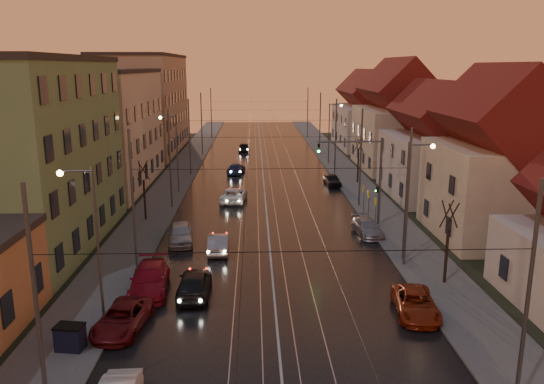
{
  "coord_description": "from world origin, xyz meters",
  "views": [
    {
      "loc": [
        -1.08,
        -23.06,
        12.66
      ],
      "look_at": [
        0.35,
        18.21,
        2.83
      ],
      "focal_mm": 35.0,
      "sensor_mm": 36.0,
      "label": 1
    }
  ],
  "objects": [
    {
      "name": "parked_right_1",
      "position": [
        7.59,
        15.54,
        0.61
      ],
      "size": [
        2.08,
        4.35,
        1.22
      ],
      "primitive_type": "imported",
      "rotation": [
        0.0,
        0.0,
        0.09
      ],
      "color": "#98979C",
      "rests_on": "ground"
    },
    {
      "name": "house_right_2",
      "position": [
        17.0,
        28.0,
        4.64
      ],
      "size": [
        9.18,
        12.24,
        9.2
      ],
      "color": "beige",
      "rests_on": "ground"
    },
    {
      "name": "house_right_4",
      "position": [
        17.0,
        61.0,
        5.05
      ],
      "size": [
        9.18,
        16.32,
        10.0
      ],
      "color": "beige",
      "rests_on": "ground"
    },
    {
      "name": "catenary_pole_r_1",
      "position": [
        8.6,
        9.0,
        4.5
      ],
      "size": [
        0.16,
        0.16,
        9.0
      ],
      "primitive_type": "cylinder",
      "color": "#595B60",
      "rests_on": "ground"
    },
    {
      "name": "catenary_pole_l_4",
      "position": [
        -8.6,
        54.0,
        4.5
      ],
      "size": [
        0.16,
        0.16,
        9.0
      ],
      "primitive_type": "cylinder",
      "color": "#595B60",
      "rests_on": "ground"
    },
    {
      "name": "parked_right_0",
      "position": [
        7.28,
        2.15,
        0.62
      ],
      "size": [
        2.52,
        4.63,
        1.23
      ],
      "primitive_type": "imported",
      "rotation": [
        0.0,
        0.0,
        -0.11
      ],
      "color": "maroon",
      "rests_on": "ground"
    },
    {
      "name": "bare_tree_1",
      "position": [
        10.2,
        6.0,
        2.49
      ],
      "size": [
        1.09,
        1.09,
        5.11
      ],
      "color": "black",
      "rests_on": "ground"
    },
    {
      "name": "catenary_pole_r_5",
      "position": [
        8.6,
        72.0,
        4.5
      ],
      "size": [
        0.16,
        0.16,
        9.0
      ],
      "primitive_type": "cylinder",
      "color": "#595B60",
      "rests_on": "ground"
    },
    {
      "name": "street_lamp_1",
      "position": [
        9.1,
        10.0,
        4.89
      ],
      "size": [
        1.75,
        0.32,
        8.0
      ],
      "color": "#595B60",
      "rests_on": "ground"
    },
    {
      "name": "road",
      "position": [
        0.0,
        40.0,
        0.02
      ],
      "size": [
        16.0,
        120.0,
        0.04
      ],
      "primitive_type": "cube",
      "color": "black",
      "rests_on": "ground"
    },
    {
      "name": "house_right_3",
      "position": [
        17.0,
        43.0,
        5.8
      ],
      "size": [
        9.18,
        14.28,
        11.5
      ],
      "color": "#B8A78D",
      "rests_on": "ground"
    },
    {
      "name": "traffic_light_mast",
      "position": [
        7.99,
        18.0,
        4.6
      ],
      "size": [
        5.3,
        0.32,
        7.2
      ],
      "color": "#595B60",
      "rests_on": "ground"
    },
    {
      "name": "driving_car_3",
      "position": [
        -3.24,
        39.85,
        0.64
      ],
      "size": [
        2.33,
        4.6,
        1.28
      ],
      "primitive_type": "imported",
      "rotation": [
        0.0,
        0.0,
        3.02
      ],
      "color": "navy",
      "rests_on": "ground"
    },
    {
      "name": "tram_rail_0",
      "position": [
        -2.2,
        40.0,
        0.06
      ],
      "size": [
        0.06,
        120.0,
        0.03
      ],
      "primitive_type": "cube",
      "color": "gray",
      "rests_on": "road"
    },
    {
      "name": "apartment_left_1",
      "position": [
        -17.5,
        14.0,
        6.5
      ],
      "size": [
        10.0,
        18.0,
        13.0
      ],
      "primitive_type": "cube",
      "color": "#5F8253",
      "rests_on": "ground"
    },
    {
      "name": "tram_rail_3",
      "position": [
        2.2,
        40.0,
        0.06
      ],
      "size": [
        0.06,
        120.0,
        0.03
      ],
      "primitive_type": "cube",
      "color": "gray",
      "rests_on": "road"
    },
    {
      "name": "catenary_pole_r_0",
      "position": [
        8.6,
        -6.0,
        4.5
      ],
      "size": [
        0.16,
        0.16,
        9.0
      ],
      "primitive_type": "cylinder",
      "color": "#595B60",
      "rests_on": "ground"
    },
    {
      "name": "street_lamp_0",
      "position": [
        -9.1,
        2.0,
        4.89
      ],
      "size": [
        1.75,
        0.32,
        8.0
      ],
      "color": "#595B60",
      "rests_on": "ground"
    },
    {
      "name": "driving_car_0",
      "position": [
        -4.5,
        4.92,
        0.76
      ],
      "size": [
        1.81,
        4.46,
        1.52
      ],
      "primitive_type": "imported",
      "rotation": [
        0.0,
        0.0,
        3.15
      ],
      "color": "black",
      "rests_on": "ground"
    },
    {
      "name": "catenary_pole_l_0",
      "position": [
        -8.6,
        -6.0,
        4.5
      ],
      "size": [
        0.16,
        0.16,
        9.0
      ],
      "primitive_type": "cylinder",
      "color": "#595B60",
      "rests_on": "ground"
    },
    {
      "name": "parked_right_2",
      "position": [
        7.41,
        32.93,
        0.63
      ],
      "size": [
        1.79,
        3.8,
        1.26
      ],
      "primitive_type": "imported",
      "rotation": [
        0.0,
        0.0,
        0.08
      ],
      "color": "black",
      "rests_on": "ground"
    },
    {
      "name": "catenary_pole_l_3",
      "position": [
        -8.6,
        39.0,
        4.5
      ],
      "size": [
        0.16,
        0.16,
        9.0
      ],
      "primitive_type": "cylinder",
      "color": "#595B60",
      "rests_on": "ground"
    },
    {
      "name": "street_lamp_2",
      "position": [
        -9.1,
        30.0,
        4.89
      ],
      "size": [
        1.75,
        0.32,
        8.0
      ],
      "color": "#595B60",
      "rests_on": "ground"
    },
    {
      "name": "sidewalk_right",
      "position": [
        10.0,
        40.0,
        0.07
      ],
      "size": [
        4.0,
        120.0,
        0.15
      ],
      "primitive_type": "cube",
      "color": "#4C4C4C",
      "rests_on": "ground"
    },
    {
      "name": "street_lamp_3",
      "position": [
        9.1,
        46.0,
        4.89
      ],
      "size": [
        1.75,
        0.32,
        8.0
      ],
      "color": "#595B60",
      "rests_on": "ground"
    },
    {
      "name": "ground",
      "position": [
        0.0,
        0.0,
        0.0
      ],
      "size": [
        160.0,
        160.0,
        0.0
      ],
      "primitive_type": "plane",
      "color": "black",
      "rests_on": "ground"
    },
    {
      "name": "apartment_left_2",
      "position": [
        -17.5,
        34.0,
        6.0
      ],
      "size": [
        10.0,
        20.0,
        12.0
      ],
      "primitive_type": "cube",
      "color": "#BCAB91",
      "rests_on": "ground"
    },
    {
      "name": "catenary_pole_r_3",
      "position": [
        8.6,
        39.0,
        4.5
      ],
      "size": [
        0.16,
        0.16,
        9.0
      ],
      "primitive_type": "cylinder",
      "color": "#595B60",
      "rests_on": "ground"
    },
    {
      "name": "bare_tree_2",
      "position": [
        10.4,
        34.0,
        2.49
      ],
      "size": [
        1.09,
        1.09,
        5.11
      ],
      "color": "black",
      "rests_on": "ground"
    },
    {
      "name": "tram_rail_1",
      "position": [
        -0.77,
        40.0,
        0.06
      ],
      "size": [
        0.06,
        120.0,
        0.03
      ],
      "primitive_type": "cube",
      "color": "gray",
      "rests_on": "road"
    },
    {
      "name": "catenary_pole_r_4",
      "position": [
        8.6,
        54.0,
        4.5
      ],
      "size": [
        0.16,
        0.16,
        9.0
      ],
      "primitive_type": "cylinder",
      "color": "#595B60",
      "rests_on": "ground"
    },
    {
      "name": "bare_tree_0",
      "position": [
        -10.2,
        20.0,
        2.49
      ],
      "size": [
        1.09,
        1.09,
        5.11
      ],
      "color": "black",
      "rests_on": "ground"
    },
    {
      "name": "sidewalk_left",
      "position": [
        -10.0,
        40.0,
        0.07
      ],
      "size": [
        4.0,
        120.0,
        0.15
      ],
      "primitive_type": "cube",
      "color": "#4C4C4C",
      "rests_on": "ground"
    },
    {
      "name": "house_right_1",
      "position": [
        17.0,
        15.0,
        5.45
      ],
      "size": [
        8.67,
        10.2,
        10.8
      ],
      "color": "#B8A78D",
      "rests_on": "ground"
    },
    {
      "name": "tram_rail_2",
      "position": [
        0.77,
        40.0,
        0.06
      ],
      "size": [
        0.06,
        120.0,
        0.03
      ],
      "primitive_type": "cube",
      "color": "gray",
      "rests_on": "road"
    },
    {
      "name": "dumpster",
      "position": [
        -9.45,
        -1.02,
        0.7
      ],
      "size": [
        1.31,
        0.98,
        1.1
      ],
      "primitive_type": "cube",
      "rotation": [
        0.0,
        0.0,
        -0.16
      ],
      "color": "black",
      "rests_on": "sidewalk_left"
    },
    {
      "name": "catenary_pole_r_2",
      "position": [
        8.6,
        24.0,
        4.5
      ],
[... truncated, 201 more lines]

